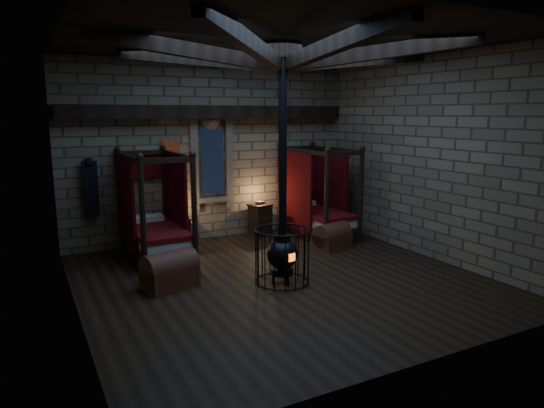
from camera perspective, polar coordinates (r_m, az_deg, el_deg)
name	(u,v)px	position (r m, az deg, el deg)	size (l,w,h in m)	color
room	(279,71)	(8.67, 0.79, 15.41)	(7.02, 7.02, 4.29)	black
bed_left	(155,232)	(10.55, -13.58, -3.23)	(1.15, 2.14, 2.21)	black
bed_right	(316,214)	(12.14, 5.23, -1.20)	(1.20, 2.14, 2.18)	black
trunk_left	(170,271)	(8.75, -11.95, -7.75)	(1.03, 0.80, 0.67)	#582A1B
trunk_right	(332,237)	(11.03, 7.08, -3.90)	(0.93, 0.72, 0.60)	#582A1B
nightstand_left	(182,232)	(11.36, -10.55, -3.21)	(0.46, 0.44, 0.80)	black
nightstand_right	(260,219)	(12.11, -1.41, -1.83)	(0.58, 0.56, 0.87)	black
stove	(282,250)	(8.68, 1.22, -5.48)	(0.98, 0.98, 4.05)	black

